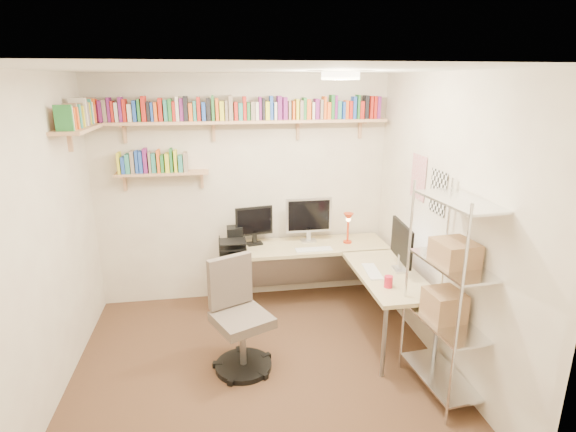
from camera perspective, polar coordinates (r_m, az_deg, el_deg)
The scene contains 6 objects.
ground at distance 4.15m, azimuth -3.60°, elevation -18.92°, with size 3.20×3.20×0.00m, color #46281E.
room_shell at distance 3.49m, azimuth -3.99°, elevation 2.24°, with size 3.24×3.04×2.52m.
wall_shelves at distance 4.68m, azimuth -10.88°, elevation 11.65°, with size 3.12×1.09×0.80m.
corner_desk at distance 4.76m, azimuth 3.40°, elevation -4.70°, with size 1.84×1.76×1.20m.
office_chair at distance 4.01m, azimuth -6.23°, elevation -13.38°, with size 0.58×0.58×0.99m.
wire_rack at distance 3.68m, azimuth 19.79°, elevation -8.40°, with size 0.42×0.76×1.69m.
Camera 1 is at (-0.30, -3.36, 2.42)m, focal length 28.00 mm.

